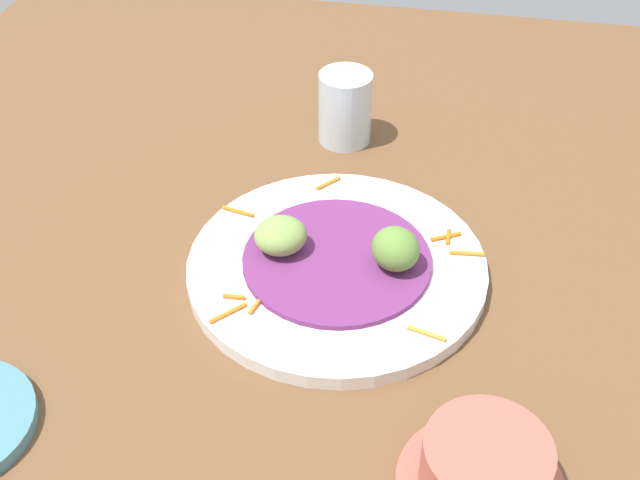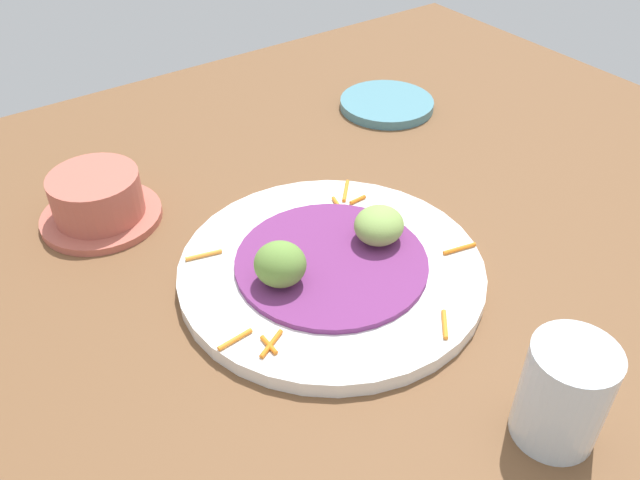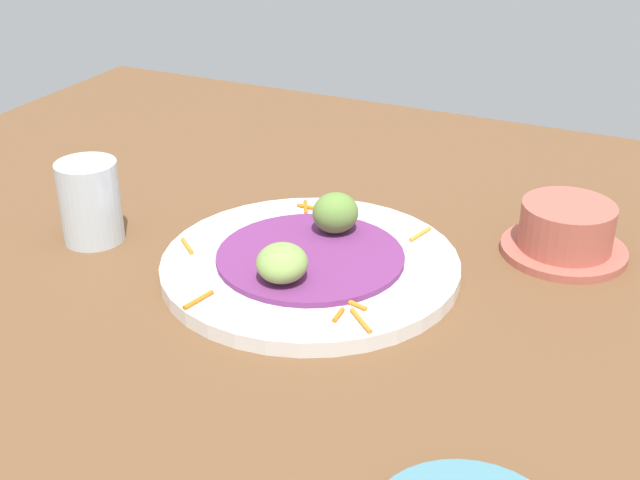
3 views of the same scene
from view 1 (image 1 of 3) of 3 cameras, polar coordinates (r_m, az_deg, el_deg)
The scene contains 8 objects.
table_surface at distance 79.05cm, azimuth -1.23°, elevation 0.03°, with size 110.00×110.00×2.00cm, color brown.
main_plate at distance 73.40cm, azimuth 1.23°, elevation -1.99°, with size 27.98×27.98×1.45cm, color white.
cabbage_bed at distance 72.73cm, azimuth 1.24°, elevation -1.41°, with size 17.61×17.61×0.55cm, color #702D6B.
carrot_garnish at distance 72.96cm, azimuth 1.75°, elevation -1.34°, with size 23.00×26.13×0.40cm.
guac_scoop_left at distance 72.40cm, azimuth -2.89°, elevation 0.33°, with size 4.57×4.89×3.30cm, color #84A851.
guac_scoop_center at distance 70.69cm, azimuth 5.52°, elevation -0.65°, with size 4.22×4.53×3.98cm, color olive.
terracotta_bowl at distance 58.25cm, azimuth 11.84°, elevation -16.18°, with size 12.19×12.19×5.29cm.
water_glass at distance 89.89cm, azimuth 1.84°, elevation 9.60°, with size 6.04×6.04×8.32cm, color silver.
Camera 1 is at (-58.73, -13.02, 52.29)cm, focal length 43.96 mm.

